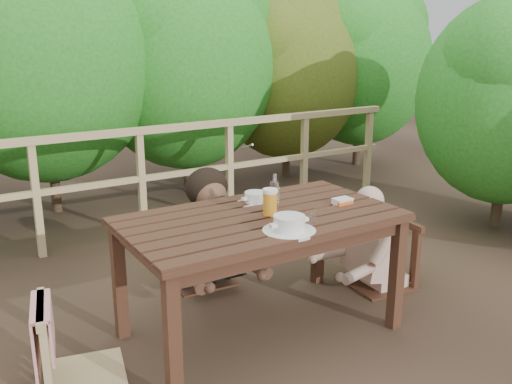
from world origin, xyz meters
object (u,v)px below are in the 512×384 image
chair_far (200,224)px  soup_near (289,224)px  table (260,276)px  bottle (275,193)px  beer_glass (270,203)px  woman (197,192)px  butter_tub (342,202)px  chair_left (79,304)px  diner_right (385,202)px  tumbler (312,219)px  soup_far (256,198)px  chair_right (380,226)px  bread_roll (288,220)px

chair_far → soup_near: size_ratio=3.08×
table → bottle: size_ratio=7.02×
chair_far → beer_glass: size_ratio=5.31×
chair_far → woman: bearing=93.0°
table → chair_far: (0.02, 0.87, 0.08)m
beer_glass → butter_tub: 0.51m
table → soup_near: soup_near is taller
chair_left → diner_right: size_ratio=0.70×
bottle → tumbler: bearing=-84.8°
soup_far → beer_glass: 0.27m
soup_near → woman: bearing=88.9°
table → beer_glass: bearing=-15.6°
soup_near → butter_tub: 0.61m
chair_right → tumbler: size_ratio=11.51×
table → woman: size_ratio=1.18×
diner_right → beer_glass: size_ratio=7.35×
soup_near → bread_roll: soup_near is taller
woman → butter_tub: size_ratio=11.58×
bread_roll → beer_glass: 0.21m
beer_glass → soup_far: bearing=76.9°
woman → beer_glass: 0.92m
chair_far → chair_left: bearing=-141.3°
diner_right → soup_far: diner_right is taller
table → tumbler: bearing=-57.5°
table → chair_left: 1.08m
chair_left → bottle: (1.22, -0.02, 0.43)m
woman → beer_glass: woman is taller
chair_left → beer_glass: 1.20m
table → butter_tub: size_ratio=13.68×
chair_right → bread_roll: bearing=-66.5°
chair_far → diner_right: diner_right is taller
chair_left → butter_tub: (1.63, -0.17, 0.34)m
chair_far → woman: size_ratio=0.66×
table → chair_far: 0.87m
chair_right → bottle: bottle is taller
diner_right → soup_near: diner_right is taller
woman → soup_near: (-0.02, -1.20, 0.11)m
chair_far → tumbler: size_ratio=11.41×
chair_left → soup_near: 1.19m
table → tumbler: tumbler is taller
table → diner_right: bearing=6.7°
bread_roll → beer_glass: bearing=87.3°
chair_left → bottle: bottle is taller
table → bottle: bearing=24.1°
beer_glass → table: bearing=164.4°
chair_far → chair_right: (1.10, -0.74, 0.00)m
chair_left → butter_tub: size_ratio=7.38×
soup_near → chair_right: bearing=21.4°
chair_far → diner_right: size_ratio=0.72×
bottle → butter_tub: bearing=-18.8°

